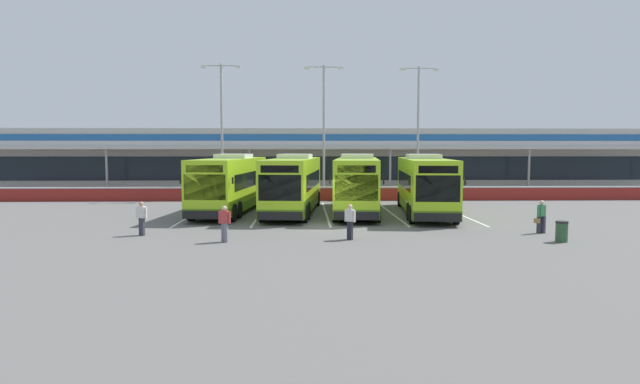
# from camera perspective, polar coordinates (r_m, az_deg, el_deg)

# --- Properties ---
(ground_plane) EXTENTS (200.00, 200.00, 0.00)m
(ground_plane) POSITION_cam_1_polar(r_m,az_deg,el_deg) (29.48, 1.06, -3.56)
(ground_plane) COLOR #605E5B
(terminal_building) EXTENTS (70.00, 13.00, 6.00)m
(terminal_building) POSITION_cam_1_polar(r_m,az_deg,el_deg) (56.09, -0.21, 3.37)
(terminal_building) COLOR #B7B7B2
(terminal_building) RESTS_ON ground
(red_barrier_wall) EXTENTS (60.00, 0.40, 1.10)m
(red_barrier_wall) POSITION_cam_1_polar(r_m,az_deg,el_deg) (43.82, 0.18, -0.17)
(red_barrier_wall) COLOR maroon
(red_barrier_wall) RESTS_ON ground
(coach_bus_leftmost) EXTENTS (3.95, 12.34, 3.78)m
(coach_bus_leftmost) POSITION_cam_1_polar(r_m,az_deg,el_deg) (36.30, -9.21, 0.74)
(coach_bus_leftmost) COLOR #9ED11E
(coach_bus_leftmost) RESTS_ON ground
(coach_bus_left_centre) EXTENTS (3.95, 12.34, 3.78)m
(coach_bus_left_centre) POSITION_cam_1_polar(r_m,az_deg,el_deg) (35.42, -2.77, 0.70)
(coach_bus_left_centre) COLOR #9ED11E
(coach_bus_left_centre) RESTS_ON ground
(coach_bus_centre) EXTENTS (3.95, 12.34, 3.78)m
(coach_bus_centre) POSITION_cam_1_polar(r_m,az_deg,el_deg) (35.48, 3.86, 0.70)
(coach_bus_centre) COLOR #9ED11E
(coach_bus_centre) RESTS_ON ground
(coach_bus_right_centre) EXTENTS (3.95, 12.34, 3.78)m
(coach_bus_right_centre) POSITION_cam_1_polar(r_m,az_deg,el_deg) (35.38, 10.76, 0.62)
(coach_bus_right_centre) COLOR #9ED11E
(coach_bus_right_centre) RESTS_ON ground
(bay_stripe_far_west) EXTENTS (0.14, 13.00, 0.01)m
(bay_stripe_far_west) POSITION_cam_1_polar(r_m,az_deg,el_deg) (36.09, -12.85, -2.18)
(bay_stripe_far_west) COLOR silver
(bay_stripe_far_west) RESTS_ON ground
(bay_stripe_west) EXTENTS (0.14, 13.00, 0.01)m
(bay_stripe_west) POSITION_cam_1_polar(r_m,az_deg,el_deg) (35.51, -6.18, -2.20)
(bay_stripe_west) COLOR silver
(bay_stripe_west) RESTS_ON ground
(bay_stripe_mid_west) EXTENTS (0.14, 13.00, 0.01)m
(bay_stripe_mid_west) POSITION_cam_1_polar(r_m,az_deg,el_deg) (35.42, 0.61, -2.19)
(bay_stripe_mid_west) COLOR silver
(bay_stripe_mid_west) RESTS_ON ground
(bay_stripe_centre) EXTENTS (0.14, 13.00, 0.01)m
(bay_stripe_centre) POSITION_cam_1_polar(r_m,az_deg,el_deg) (35.83, 7.34, -2.15)
(bay_stripe_centre) COLOR silver
(bay_stripe_centre) RESTS_ON ground
(bay_stripe_mid_east) EXTENTS (0.14, 13.00, 0.01)m
(bay_stripe_mid_east) POSITION_cam_1_polar(r_m,az_deg,el_deg) (36.72, 13.84, -2.08)
(bay_stripe_mid_east) COLOR silver
(bay_stripe_mid_east) RESTS_ON ground
(pedestrian_with_handbag) EXTENTS (0.64, 0.45, 1.62)m
(pedestrian_with_handbag) POSITION_cam_1_polar(r_m,az_deg,el_deg) (29.05, 21.89, -2.30)
(pedestrian_with_handbag) COLOR #33333D
(pedestrian_with_handbag) RESTS_ON ground
(pedestrian_in_dark_coat) EXTENTS (0.54, 0.36, 1.62)m
(pedestrian_in_dark_coat) POSITION_cam_1_polar(r_m,az_deg,el_deg) (27.63, -17.96, -2.50)
(pedestrian_in_dark_coat) COLOR #33333D
(pedestrian_in_dark_coat) RESTS_ON ground
(pedestrian_child) EXTENTS (0.48, 0.42, 1.62)m
(pedestrian_child) POSITION_cam_1_polar(r_m,az_deg,el_deg) (25.11, 3.12, -2.97)
(pedestrian_child) COLOR black
(pedestrian_child) RESTS_ON ground
(pedestrian_near_bin) EXTENTS (0.54, 0.35, 1.62)m
(pedestrian_near_bin) POSITION_cam_1_polar(r_m,az_deg,el_deg) (24.79, -9.84, -3.13)
(pedestrian_near_bin) COLOR slate
(pedestrian_near_bin) RESTS_ON ground
(lamp_post_west) EXTENTS (3.24, 0.28, 11.00)m
(lamp_post_west) POSITION_cam_1_polar(r_m,az_deg,el_deg) (46.10, -10.13, 7.13)
(lamp_post_west) COLOR #9E9EA3
(lamp_post_west) RESTS_ON ground
(lamp_post_centre) EXTENTS (3.24, 0.28, 11.00)m
(lamp_post_centre) POSITION_cam_1_polar(r_m,az_deg,el_deg) (46.12, 0.40, 7.19)
(lamp_post_centre) COLOR #9E9EA3
(lamp_post_centre) RESTS_ON ground
(lamp_post_east) EXTENTS (3.24, 0.28, 11.00)m
(lamp_post_east) POSITION_cam_1_polar(r_m,az_deg,el_deg) (47.60, 10.11, 7.04)
(lamp_post_east) COLOR #9E9EA3
(lamp_post_east) RESTS_ON ground
(litter_bin) EXTENTS (0.54, 0.54, 0.93)m
(litter_bin) POSITION_cam_1_polar(r_m,az_deg,el_deg) (26.76, 23.71, -3.76)
(litter_bin) COLOR #2D5133
(litter_bin) RESTS_ON ground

